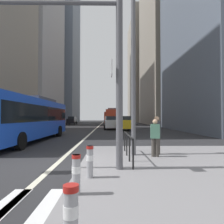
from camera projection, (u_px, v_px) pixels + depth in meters
The scene contains 21 objects.
ground_plane at pixel (94, 130), 27.39m from camera, with size 160.00×160.00×0.00m, color #28282B.
median_island at pixel (215, 171), 6.49m from camera, with size 9.00×10.00×0.15m, color gray.
lane_centre_line at pixel (98, 127), 37.39m from camera, with size 0.20×80.00×0.01m, color beige.
office_tower_left_mid at pixel (34, 44), 48.22m from camera, with size 10.24×19.07×38.97m, color #9E9EA3.
office_tower_left_far at pixel (57, 52), 69.03m from camera, with size 13.79×16.12×48.60m, color slate.
office_tower_right_mid at pixel (169, 47), 49.72m from camera, with size 11.59×20.79×38.43m, color gray.
office_tower_right_far at pixel (148, 71), 76.08m from camera, with size 13.29×24.94×38.96m, color gray.
city_bus_blue_oncoming at pixel (29, 117), 14.88m from camera, with size 2.92×12.08×3.40m.
city_bus_red_receding at pixel (112, 117), 38.39m from camera, with size 2.82×10.71×3.40m.
city_bus_red_distant at pixel (109, 117), 55.31m from camera, with size 2.84×11.60×3.40m.
car_oncoming_mid at pixel (72, 120), 47.44m from camera, with size 2.12×4.14×1.94m.
car_receding_near at pixel (111, 123), 29.08m from camera, with size 2.20×4.44×1.94m.
car_receding_far at pixel (124, 123), 27.00m from camera, with size 2.16×4.31×1.94m.
traffic_signal_gantry at pixel (52, 46), 6.45m from camera, with size 6.51×0.65×6.00m.
street_lamp_post at pixel (133, 40), 8.98m from camera, with size 5.50×0.32×8.00m.
bollard_front at pixel (71, 215), 2.44m from camera, with size 0.20×0.20×0.84m.
bollard_left at pixel (76, 172), 4.32m from camera, with size 0.20×0.20×0.85m.
bollard_right at pixel (90, 160), 5.51m from camera, with size 0.20×0.20×0.87m.
pedestrian_railing at pixel (128, 141), 8.08m from camera, with size 0.06×3.49×0.98m.
pedestrian_waiting at pixel (155, 136), 8.42m from camera, with size 0.41×0.30×1.58m.
pedestrian_walking at pixel (157, 133), 8.98m from camera, with size 0.44×0.37×1.70m.
Camera 1 is at (2.02, -7.48, 1.82)m, focal length 31.98 mm.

